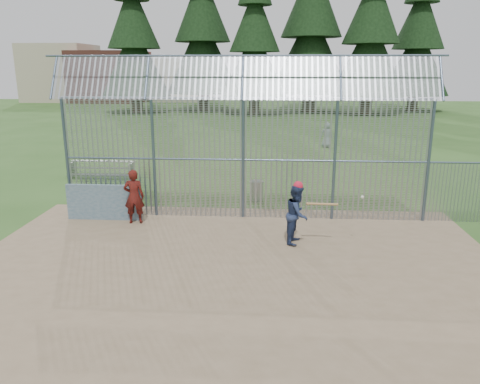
# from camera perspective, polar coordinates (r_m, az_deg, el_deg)

# --- Properties ---
(ground) EXTENTS (120.00, 120.00, 0.00)m
(ground) POSITION_cam_1_polar(r_m,az_deg,el_deg) (12.74, -0.62, -8.01)
(ground) COLOR #2D511E
(ground) RESTS_ON ground
(dirt_infield) EXTENTS (14.00, 10.00, 0.02)m
(dirt_infield) POSITION_cam_1_polar(r_m,az_deg,el_deg) (12.28, -0.80, -8.89)
(dirt_infield) COLOR #756047
(dirt_infield) RESTS_ON ground
(dugout_wall) EXTENTS (2.50, 0.12, 1.20)m
(dugout_wall) POSITION_cam_1_polar(r_m,az_deg,el_deg) (16.19, -16.24, -1.21)
(dugout_wall) COLOR #38566B
(dugout_wall) RESTS_ON dirt_infield
(batter) EXTENTS (0.84, 0.97, 1.72)m
(batter) POSITION_cam_1_polar(r_m,az_deg,el_deg) (13.56, 6.99, -2.70)
(batter) COLOR navy
(batter) RESTS_ON dirt_infield
(onlooker) EXTENTS (0.70, 0.51, 1.79)m
(onlooker) POSITION_cam_1_polar(r_m,az_deg,el_deg) (15.52, -12.79, -0.54)
(onlooker) COLOR maroon
(onlooker) RESTS_ON dirt_infield
(bg_kid_standing) EXTENTS (0.80, 0.55, 1.59)m
(bg_kid_standing) POSITION_cam_1_polar(r_m,az_deg,el_deg) (30.23, 10.53, 6.87)
(bg_kid_standing) COLOR slate
(bg_kid_standing) RESTS_ON ground
(batting_gear) EXTENTS (1.96, 0.34, 0.66)m
(batting_gear) POSITION_cam_1_polar(r_m,az_deg,el_deg) (13.33, 7.77, 0.33)
(batting_gear) COLOR red
(batting_gear) RESTS_ON ground
(trash_can) EXTENTS (0.56, 0.56, 0.82)m
(trash_can) POSITION_cam_1_polar(r_m,az_deg,el_deg) (17.96, 2.02, 0.20)
(trash_can) COLOR #96989E
(trash_can) RESTS_ON ground
(bleacher) EXTENTS (3.00, 0.95, 0.72)m
(bleacher) POSITION_cam_1_polar(r_m,az_deg,el_deg) (22.54, -16.50, 2.73)
(bleacher) COLOR slate
(bleacher) RESTS_ON ground
(backstop_fence) EXTENTS (20.09, 0.81, 5.30)m
(backstop_fence) POSITION_cam_1_polar(r_m,az_deg,el_deg) (15.36, 7.14, 5.09)
(backstop_fence) COLOR #47566B
(backstop_fence) RESTS_ON ground
(conifer_row) EXTENTS (38.48, 12.26, 20.20)m
(conifer_row) POSITION_cam_1_polar(r_m,az_deg,el_deg) (53.51, 5.30, 21.32)
(conifer_row) COLOR #332319
(conifer_row) RESTS_ON ground
(distant_buildings) EXTENTS (26.50, 10.50, 8.00)m
(distant_buildings) POSITION_cam_1_polar(r_m,az_deg,el_deg) (72.32, -16.04, 13.45)
(distant_buildings) COLOR brown
(distant_buildings) RESTS_ON ground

